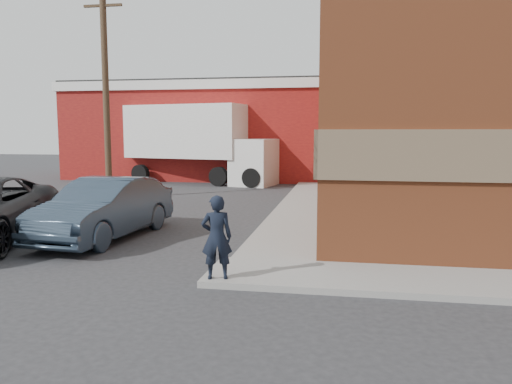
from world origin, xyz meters
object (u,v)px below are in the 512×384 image
at_px(box_truck, 201,138).
at_px(utility_pole, 106,82).
at_px(sedan, 105,209).
at_px(man, 217,237).
at_px(warehouse, 213,131).

bearing_deg(box_truck, utility_pole, -93.62).
height_order(utility_pole, sedan, utility_pole).
xyz_separation_m(man, sedan, (-3.84, 3.33, -0.10)).
bearing_deg(utility_pole, warehouse, 82.23).
xyz_separation_m(warehouse, box_truck, (0.46, -4.18, -0.41)).
distance_m(warehouse, utility_pole, 11.27).
height_order(sedan, box_truck, box_truck).
distance_m(utility_pole, box_truck, 7.48).
height_order(warehouse, box_truck, warehouse).
bearing_deg(box_truck, sedan, -71.50).
bearing_deg(sedan, man, -35.68).
relative_size(warehouse, utility_pole, 1.81).
bearing_deg(box_truck, man, -60.51).
height_order(man, box_truck, box_truck).
distance_m(warehouse, man, 22.40).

